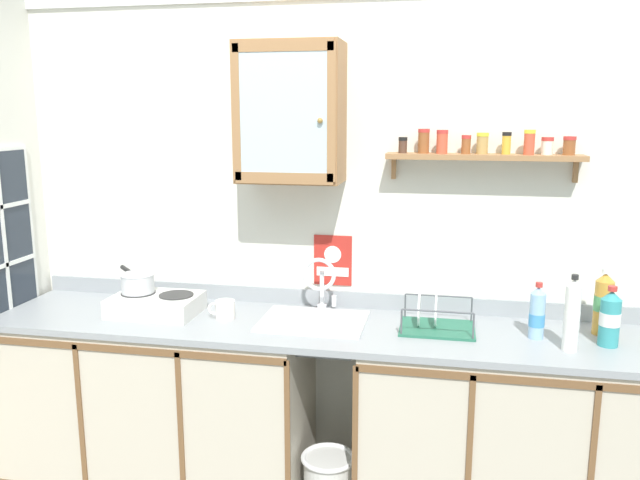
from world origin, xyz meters
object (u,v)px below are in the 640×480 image
Objects in this scene: bottle_water_blue_2 at (537,314)px; sink at (314,324)px; bottle_juice_amber_1 at (603,304)px; warning_sign at (333,261)px; saucepan at (137,282)px; mug at (225,310)px; wall_cabinet at (290,113)px; hot_plate_stove at (156,304)px; dish_rack at (435,323)px; bottle_opaque_white_3 at (572,316)px; bottle_detergent_teal_0 at (610,318)px.

sink is at bearing 178.09° from bottle_water_blue_2.
warning_sign is (-1.22, 0.18, 0.09)m from bottle_juice_amber_1.
saucepan is 0.46m from mug.
wall_cabinet is 0.75m from warning_sign.
saucepan is at bearing 166.24° from hot_plate_stove.
hot_plate_stove is 1.64× the size of warning_sign.
bottle_water_blue_2 is 0.43m from dish_rack.
sink is 1.64× the size of bottle_juice_amber_1.
saucepan is at bearing -163.74° from warning_sign.
wall_cabinet reaches higher than bottle_opaque_white_3.
dish_rack is (1.32, 0.03, -0.02)m from hot_plate_stove.
wall_cabinet is at bearing 167.16° from bottle_opaque_white_3.
sink is 1.95× the size of bottle_water_blue_2.
dish_rack is 0.97m from mug.
hot_plate_stove is at bearing 176.27° from bottle_opaque_white_3.
dish_rack is at bearing -10.62° from wall_cabinet.
saucepan is 1.05× the size of warning_sign.
mug is 0.96m from wall_cabinet.
mug is (-1.68, 0.02, -0.07)m from bottle_detergent_teal_0.
hot_plate_stove is at bearing -160.25° from warning_sign.
sink is at bearing 179.13° from dish_rack.
mug is 0.20× the size of wall_cabinet.
saucepan is at bearing 175.74° from bottle_opaque_white_3.
bottle_juice_amber_1 is (2.13, 0.09, -0.01)m from saucepan.
hot_plate_stove is 1.66× the size of bottle_water_blue_2.
hot_plate_stove is 1.60× the size of bottle_detergent_teal_0.
saucepan is 1.85m from bottle_water_blue_2.
saucepan is at bearing -177.61° from bottle_juice_amber_1.
bottle_juice_amber_1 reaches higher than sink.
bottle_water_blue_2 is (-0.29, -0.11, -0.03)m from bottle_juice_amber_1.
bottle_juice_amber_1 is 1.24m from warning_sign.
sink reaches higher than bottle_detergent_teal_0.
mug is at bearing -147.19° from warning_sign.
saucepan is (-0.10, 0.02, 0.10)m from hot_plate_stove.
mug is (-1.68, -0.12, -0.09)m from bottle_juice_amber_1.
bottle_water_blue_2 is at bearing -3.24° from dish_rack.
mug is at bearing -177.85° from dish_rack.
hot_plate_stove is 2.03m from bottle_detergent_teal_0.
bottle_detergent_teal_0 is at bearing -0.84° from mug.
wall_cabinet is at bearing 138.09° from sink.
saucepan is at bearing 178.50° from bottle_detergent_teal_0.
bottle_detergent_teal_0 is (2.13, -0.06, -0.03)m from saucepan.
bottle_juice_amber_1 is at bearing 88.26° from bottle_detergent_teal_0.
warning_sign reaches higher than mug.
wall_cabinet is at bearing -142.99° from warning_sign.
dish_rack is at bearing 2.15° from mug.
mug is (-1.40, -0.01, -0.06)m from bottle_water_blue_2.
bottle_juice_amber_1 is 0.31m from bottle_water_blue_2.
bottle_detergent_teal_0 is 0.72m from dish_rack.
hot_plate_stove is at bearing -179.81° from bottle_water_blue_2.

